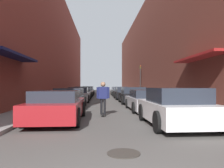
{
  "coord_description": "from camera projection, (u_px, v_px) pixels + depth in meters",
  "views": [
    {
      "loc": [
        -0.46,
        -1.95,
        1.42
      ],
      "look_at": [
        0.35,
        12.02,
        1.54
      ],
      "focal_mm": 35.0,
      "sensor_mm": 36.0,
      "label": 1
    }
  ],
  "objects": [
    {
      "name": "skateboarder",
      "position": [
        103.0,
        95.0,
        10.32
      ],
      "size": [
        0.62,
        0.78,
        1.61
      ],
      "color": "black",
      "rests_on": "ground"
    },
    {
      "name": "parked_car_left_0",
      "position": [
        58.0,
        106.0,
        8.72
      ],
      "size": [
        2.0,
        4.47,
        1.23
      ],
      "color": "maroon",
      "rests_on": "ground"
    },
    {
      "name": "parked_car_left_5",
      "position": [
        88.0,
        91.0,
        34.42
      ],
      "size": [
        1.92,
        4.31,
        1.35
      ],
      "color": "#232326",
      "rests_on": "ground"
    },
    {
      "name": "parked_car_right_1",
      "position": [
        146.0,
        100.0,
        12.5
      ],
      "size": [
        2.01,
        4.39,
        1.19
      ],
      "color": "#B7B7BC",
      "rests_on": "ground"
    },
    {
      "name": "building_row_right",
      "position": [
        158.0,
        51.0,
        28.16
      ],
      "size": [
        4.9,
        51.57,
        11.83
      ],
      "color": "brown",
      "rests_on": "ground"
    },
    {
      "name": "parked_car_right_0",
      "position": [
        175.0,
        107.0,
        7.74
      ],
      "size": [
        2.06,
        3.96,
        1.35
      ],
      "color": "silver",
      "rests_on": "ground"
    },
    {
      "name": "parked_car_left_2",
      "position": [
        79.0,
        95.0,
        19.32
      ],
      "size": [
        1.95,
        4.28,
        1.3
      ],
      "color": "#B7B7BC",
      "rests_on": "ground"
    },
    {
      "name": "parked_car_right_3",
      "position": [
        124.0,
        93.0,
        23.19
      ],
      "size": [
        1.95,
        4.19,
        1.28
      ],
      "color": "black",
      "rests_on": "ground"
    },
    {
      "name": "curb_strip_left",
      "position": [
        70.0,
        97.0,
        27.46
      ],
      "size": [
        1.8,
        51.57,
        0.12
      ],
      "color": "gray",
      "rests_on": "ground"
    },
    {
      "name": "parked_car_left_1",
      "position": [
        70.0,
        99.0,
        13.77
      ],
      "size": [
        1.9,
        4.33,
        1.28
      ],
      "color": "#515459",
      "rests_on": "ground"
    },
    {
      "name": "parked_car_right_5",
      "position": [
        117.0,
        91.0,
        33.37
      ],
      "size": [
        1.87,
        4.56,
        1.27
      ],
      "color": "gray",
      "rests_on": "ground"
    },
    {
      "name": "traffic_light",
      "position": [
        140.0,
        77.0,
        27.79
      ],
      "size": [
        0.16,
        0.22,
        3.94
      ],
      "color": "#2D2D2D",
      "rests_on": "curb_strip_right"
    },
    {
      "name": "parked_car_right_2",
      "position": [
        133.0,
        95.0,
        17.7
      ],
      "size": [
        2.08,
        4.04,
        1.32
      ],
      "color": "black",
      "rests_on": "ground"
    },
    {
      "name": "manhole_cover",
      "position": [
        124.0,
        153.0,
        4.57
      ],
      "size": [
        0.7,
        0.7,
        0.02
      ],
      "color": "#332D28",
      "rests_on": "ground"
    },
    {
      "name": "parked_car_left_4",
      "position": [
        87.0,
        92.0,
        29.46
      ],
      "size": [
        1.87,
        4.09,
        1.33
      ],
      "color": "#B7B7BC",
      "rests_on": "ground"
    },
    {
      "name": "building_row_left",
      "position": [
        47.0,
        46.0,
        27.35
      ],
      "size": [
        4.9,
        51.57,
        12.93
      ],
      "color": "brown",
      "rests_on": "ground"
    },
    {
      "name": "parked_car_right_4",
      "position": [
        120.0,
        92.0,
        28.12
      ],
      "size": [
        2.0,
        4.22,
        1.31
      ],
      "color": "#232326",
      "rests_on": "ground"
    },
    {
      "name": "ground",
      "position": [
        104.0,
        100.0,
        22.56
      ],
      "size": [
        113.45,
        113.45,
        0.0
      ],
      "primitive_type": "plane",
      "color": "#4C4947"
    },
    {
      "name": "parked_car_left_3",
      "position": [
        83.0,
        93.0,
        24.42
      ],
      "size": [
        1.99,
        4.29,
        1.34
      ],
      "color": "gray",
      "rests_on": "ground"
    },
    {
      "name": "curb_strip_right",
      "position": [
        136.0,
        96.0,
        27.95
      ],
      "size": [
        1.8,
        51.57,
        0.12
      ],
      "color": "gray",
      "rests_on": "ground"
    }
  ]
}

